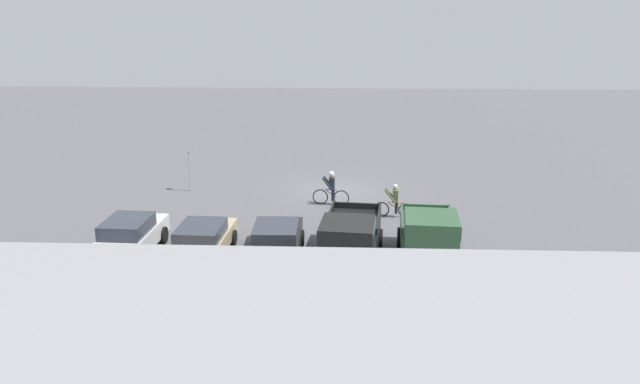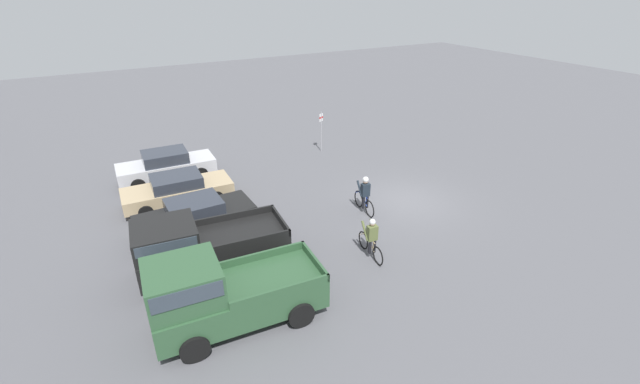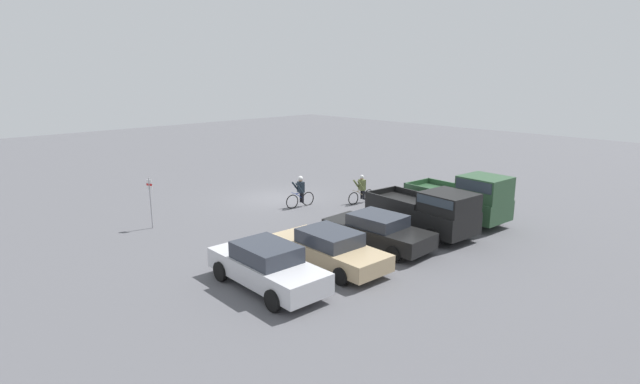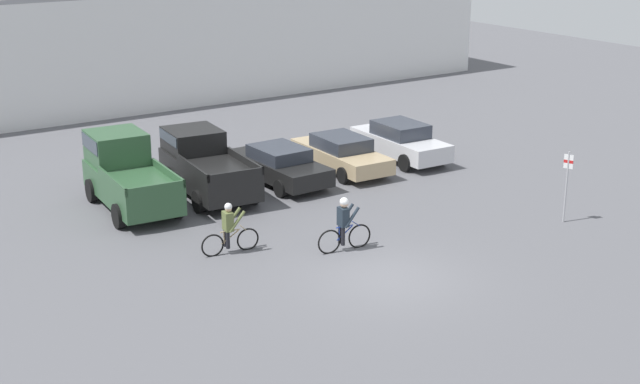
% 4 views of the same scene
% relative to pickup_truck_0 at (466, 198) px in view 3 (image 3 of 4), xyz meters
% --- Properties ---
extents(ground_plane, '(80.00, 80.00, 0.00)m').
position_rel_pickup_truck_0_xyz_m(ground_plane, '(3.49, -9.65, -1.19)').
color(ground_plane, '#56565B').
extents(pickup_truck_0, '(2.43, 4.96, 2.34)m').
position_rel_pickup_truck_0_xyz_m(pickup_truck_0, '(0.00, 0.00, 0.00)').
color(pickup_truck_0, '#2D5133').
rests_on(pickup_truck_0, ground_plane).
extents(pickup_truck_1, '(2.56, 5.08, 2.06)m').
position_rel_pickup_truck_0_xyz_m(pickup_truck_1, '(2.80, -0.17, -0.12)').
color(pickup_truck_1, black).
rests_on(pickup_truck_1, ground_plane).
extents(sedan_0, '(2.05, 4.56, 1.35)m').
position_rel_pickup_truck_0_xyz_m(sedan_0, '(5.56, -0.66, -0.50)').
color(sedan_0, black).
rests_on(sedan_0, ground_plane).
extents(sedan_1, '(2.09, 4.74, 1.34)m').
position_rel_pickup_truck_0_xyz_m(sedan_1, '(8.36, -0.59, -0.52)').
color(sedan_1, tan).
rests_on(sedan_1, ground_plane).
extents(sedan_2, '(2.04, 4.67, 1.50)m').
position_rel_pickup_truck_0_xyz_m(sedan_2, '(11.16, -0.68, -0.44)').
color(sedan_2, silver).
rests_on(sedan_2, ground_plane).
extents(cyclist_0, '(1.76, 0.50, 1.66)m').
position_rel_pickup_truck_0_xyz_m(cyclist_0, '(3.66, -7.40, -0.36)').
color(cyclist_0, black).
rests_on(cyclist_0, ground_plane).
extents(cyclist_1, '(1.79, 0.50, 1.56)m').
position_rel_pickup_truck_0_xyz_m(cyclist_1, '(0.78, -5.71, -0.42)').
color(cyclist_1, black).
rests_on(cyclist_1, ground_plane).
extents(fire_lane_sign, '(0.13, 0.29, 2.34)m').
position_rel_pickup_truck_0_xyz_m(fire_lane_sign, '(10.91, -9.33, 0.22)').
color(fire_lane_sign, '#9E9EA3').
rests_on(fire_lane_sign, ground_plane).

